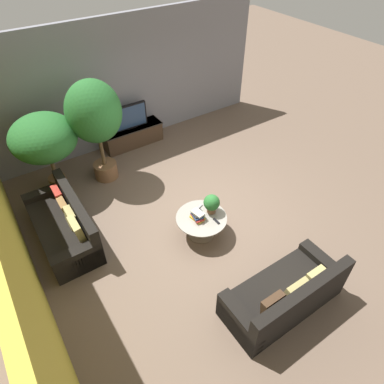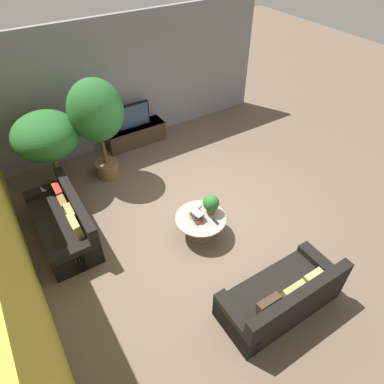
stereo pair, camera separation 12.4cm
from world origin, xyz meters
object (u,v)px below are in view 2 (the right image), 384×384
(television, at_px, (133,116))
(couch_near_entry, at_px, (282,297))
(potted_plant_tabletop, at_px, (211,204))
(coffee_table, at_px, (201,223))
(potted_palm_corner, at_px, (96,114))
(media_console, at_px, (135,135))
(potted_palm_tall, at_px, (46,137))
(couch_by_wall, at_px, (64,224))

(television, xyz_separation_m, couch_near_entry, (-0.11, -5.42, -0.50))
(television, xyz_separation_m, potted_plant_tabletop, (-0.07, -3.46, -0.14))
(coffee_table, height_order, potted_palm_corner, potted_palm_corner)
(television, xyz_separation_m, potted_palm_corner, (-1.10, -0.86, 0.76))
(media_console, bearing_deg, couch_near_entry, -91.12)
(potted_palm_tall, bearing_deg, television, 17.14)
(media_console, distance_m, couch_near_entry, 5.42)
(couch_by_wall, distance_m, potted_palm_tall, 1.81)
(television, height_order, couch_by_wall, television)
(television, height_order, coffee_table, television)
(couch_by_wall, relative_size, potted_palm_corner, 0.87)
(television, distance_m, potted_palm_tall, 2.27)
(television, height_order, couch_near_entry, television)
(couch_by_wall, height_order, potted_palm_tall, potted_palm_tall)
(media_console, bearing_deg, couch_by_wall, -138.61)
(couch_by_wall, bearing_deg, television, 131.36)
(couch_near_entry, relative_size, potted_plant_tabletop, 4.97)
(television, height_order, potted_palm_tall, potted_palm_tall)
(media_console, relative_size, potted_palm_corner, 0.66)
(couch_near_entry, bearing_deg, media_console, -91.12)
(television, relative_size, couch_by_wall, 0.43)
(couch_near_entry, height_order, potted_palm_corner, potted_palm_corner)
(couch_by_wall, xyz_separation_m, couch_near_entry, (2.34, -3.27, -0.00))
(couch_near_entry, bearing_deg, potted_plant_tabletop, -91.11)
(television, bearing_deg, potted_palm_tall, -162.86)
(potted_palm_tall, bearing_deg, coffee_table, -57.26)
(coffee_table, height_order, couch_by_wall, couch_by_wall)
(media_console, height_order, potted_plant_tabletop, potted_plant_tabletop)
(couch_near_entry, xyz_separation_m, potted_plant_tabletop, (0.04, 1.96, 0.36))
(couch_by_wall, bearing_deg, media_console, 131.39)
(coffee_table, bearing_deg, media_console, 85.00)
(coffee_table, distance_m, potted_plant_tabletop, 0.42)
(media_console, distance_m, potted_palm_tall, 2.43)
(couch_by_wall, relative_size, potted_palm_tall, 1.14)
(potted_palm_corner, bearing_deg, coffee_table, -73.07)
(potted_palm_tall, xyz_separation_m, potted_palm_corner, (1.02, -0.21, 0.30))
(potted_palm_corner, bearing_deg, television, 38.14)
(media_console, bearing_deg, potted_palm_tall, -162.82)
(couch_by_wall, height_order, potted_palm_corner, potted_palm_corner)
(potted_palm_tall, bearing_deg, couch_by_wall, -102.09)
(media_console, xyz_separation_m, couch_by_wall, (-2.44, -2.15, 0.04))
(couch_by_wall, relative_size, couch_near_entry, 1.05)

